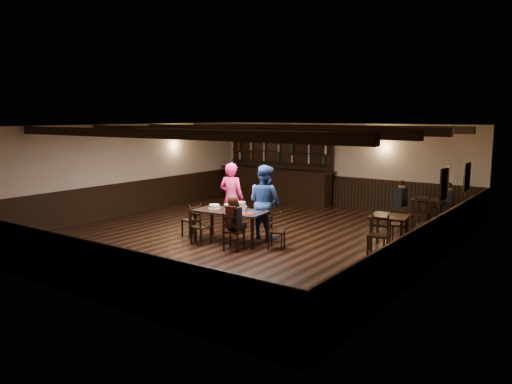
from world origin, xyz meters
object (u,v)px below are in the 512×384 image
Objects in this scene: dining_table at (231,214)px; cake at (214,207)px; bar_counter at (277,180)px; chair_near_right at (232,229)px; man_blue at (265,202)px; woman_pink at (232,198)px; chair_near_left at (198,224)px.

cake is (-0.49, -0.02, 0.12)m from dining_table.
bar_counter is (-2.25, 5.42, 0.05)m from dining_table.
chair_near_right is 2.80× the size of cake.
man_blue is 5.41m from bar_counter.
cake is (-0.94, -0.75, -0.10)m from man_blue.
woman_pink is 5.00m from bar_counter.
woman_pink is at bearing -70.12° from bar_counter.
bar_counter is at bearing -51.45° from man_blue.
man_blue reaches higher than dining_table.
chair_near_left is at bearing -125.57° from dining_table.
bar_counter is at bearing 112.51° from dining_table.
cake is at bearing 149.70° from chair_near_right.
chair_near_left is at bearing -178.60° from chair_near_right.
dining_table is at bearing 117.23° from woman_pink.
chair_near_left is at bearing 84.06° from woman_pink.
chair_near_right is at bearing 1.40° from chair_near_left.
man_blue is (1.00, 0.02, -0.00)m from woman_pink.
woman_pink is at bearing 9.49° from man_blue.
chair_near_right is 1.21m from cake.
bar_counter is at bearing -80.09° from woman_pink.
woman_pink reaches higher than cake.
chair_near_right is 1.41m from man_blue.
woman_pink reaches higher than chair_near_right.
man_blue is at bearing 56.57° from chair_near_left.
chair_near_left reaches higher than dining_table.
woman_pink is 0.75m from cake.
man_blue is at bearing 170.92° from woman_pink.
cake is at bearing -177.99° from dining_table.
man_blue reaches higher than chair_near_right.
chair_near_right is 6.64m from bar_counter.
chair_near_right reaches higher than dining_table.
man_blue is (0.90, 1.37, 0.42)m from chair_near_left.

